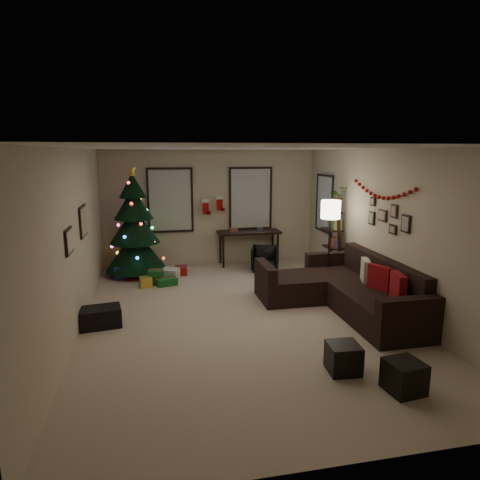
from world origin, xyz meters
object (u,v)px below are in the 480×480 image
object	(u,v)px
christmas_tree	(135,230)
sofa	(345,291)
desk_chair	(265,258)
desk	(249,235)
bookshelf	(334,242)

from	to	relation	value
christmas_tree	sofa	world-z (taller)	christmas_tree
christmas_tree	sofa	xyz separation A→B (m)	(3.58, -2.83, -0.70)
desk_chair	desk	bearing A→B (deg)	127.01
christmas_tree	bookshelf	distance (m)	4.25
desk	bookshelf	world-z (taller)	bookshelf
christmas_tree	desk	xyz separation A→B (m)	(2.62, 0.37, -0.29)
sofa	bookshelf	bearing A→B (deg)	73.08
christmas_tree	bookshelf	bearing A→B (deg)	-17.10
sofa	desk_chair	xyz separation A→B (m)	(-0.73, 2.54, -0.01)
sofa	desk	distance (m)	3.36
christmas_tree	desk_chair	world-z (taller)	christmas_tree
sofa	bookshelf	world-z (taller)	bookshelf
desk_chair	bookshelf	size ratio (longest dim) A/B	0.33
desk	bookshelf	bearing A→B (deg)	-48.27
christmas_tree	desk_chair	size ratio (longest dim) A/B	4.28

